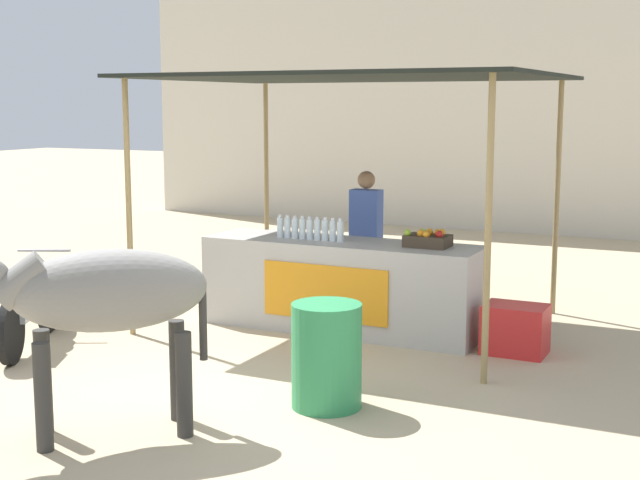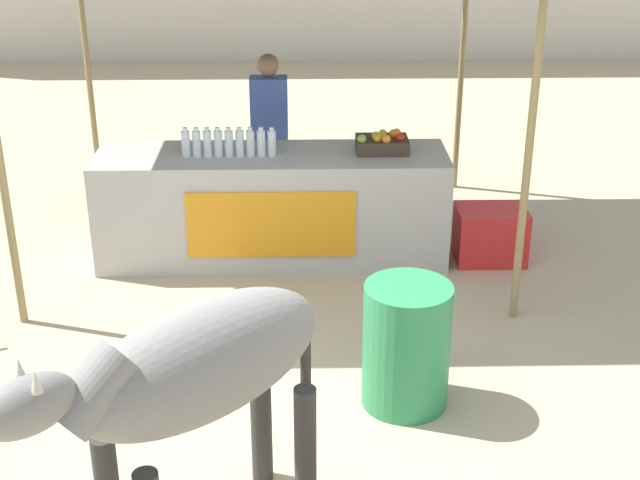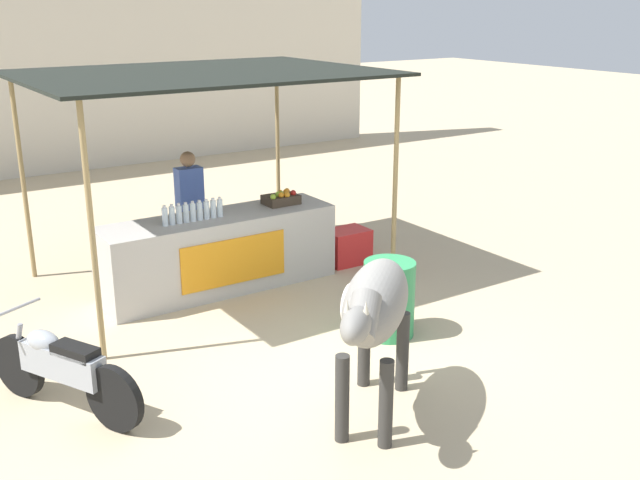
# 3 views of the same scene
# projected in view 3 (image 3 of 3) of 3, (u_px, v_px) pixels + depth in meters

# --- Properties ---
(ground_plane) EXTENTS (60.00, 60.00, 0.00)m
(ground_plane) POSITION_uv_depth(u_px,v_px,m) (314.00, 352.00, 7.84)
(ground_plane) COLOR tan
(building_wall_far) EXTENTS (16.00, 0.50, 6.14)m
(building_wall_far) POSITION_uv_depth(u_px,v_px,m) (35.00, 23.00, 15.11)
(building_wall_far) COLOR beige
(building_wall_far) RESTS_ON ground
(stall_counter) EXTENTS (3.00, 0.82, 0.96)m
(stall_counter) POSITION_uv_depth(u_px,v_px,m) (219.00, 252.00, 9.44)
(stall_counter) COLOR #B2ADA8
(stall_counter) RESTS_ON ground
(stall_awning) EXTENTS (4.20, 3.20, 2.70)m
(stall_awning) POSITION_uv_depth(u_px,v_px,m) (201.00, 81.00, 9.03)
(stall_awning) COLOR black
(stall_awning) RESTS_ON ground
(water_bottle_row) EXTENTS (0.79, 0.07, 0.25)m
(water_bottle_row) POSITION_uv_depth(u_px,v_px,m) (193.00, 212.00, 9.03)
(water_bottle_row) COLOR silver
(water_bottle_row) RESTS_ON stall_counter
(fruit_crate) EXTENTS (0.44, 0.32, 0.18)m
(fruit_crate) POSITION_uv_depth(u_px,v_px,m) (281.00, 198.00, 9.80)
(fruit_crate) COLOR #3F3326
(fruit_crate) RESTS_ON stall_counter
(vendor_behind_counter) EXTENTS (0.34, 0.22, 1.65)m
(vendor_behind_counter) POSITION_uv_depth(u_px,v_px,m) (190.00, 211.00, 9.90)
(vendor_behind_counter) COLOR #383842
(vendor_behind_counter) RESTS_ON ground
(cooler_box) EXTENTS (0.60, 0.44, 0.48)m
(cooler_box) POSITION_uv_depth(u_px,v_px,m) (346.00, 246.00, 10.43)
(cooler_box) COLOR red
(cooler_box) RESTS_ON ground
(water_barrel) EXTENTS (0.56, 0.56, 0.84)m
(water_barrel) POSITION_uv_depth(u_px,v_px,m) (389.00, 299.00, 8.13)
(water_barrel) COLOR #2D8C51
(water_barrel) RESTS_ON ground
(cow) EXTENTS (1.59, 1.50, 1.44)m
(cow) POSITION_uv_depth(u_px,v_px,m) (374.00, 309.00, 6.31)
(cow) COLOR gray
(cow) RESTS_ON ground
(motorcycle_parked) EXTENTS (0.94, 1.64, 0.90)m
(motorcycle_parked) POSITION_uv_depth(u_px,v_px,m) (61.00, 368.00, 6.59)
(motorcycle_parked) COLOR black
(motorcycle_parked) RESTS_ON ground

